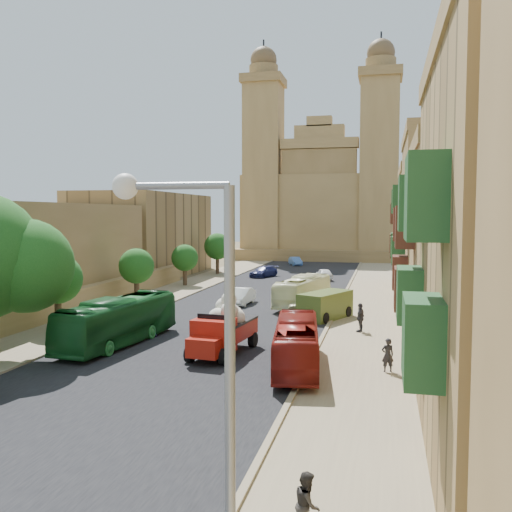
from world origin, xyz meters
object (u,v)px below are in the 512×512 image
at_px(street_tree_c, 185,258).
at_px(car_white_b, 324,274).
at_px(car_blue_a, 149,324).
at_px(pedestrian_c, 360,318).
at_px(bus_cream_east, 303,291).
at_px(pedestrian_a, 388,355).
at_px(bus_red_east, 297,344).
at_px(car_blue_b, 295,261).
at_px(street_tree_d, 217,247).
at_px(streetlamp, 202,356).
at_px(bus_green_north, 119,321).
at_px(olive_pickup, 325,306).
at_px(church, 323,203).
at_px(pedestrian_b, 307,504).
at_px(car_cream, 307,305).
at_px(red_truck, 223,328).
at_px(car_dkblue, 263,272).
at_px(street_tree_a, 57,279).
at_px(street_tree_b, 136,266).
at_px(car_white_a, 241,296).

height_order(street_tree_c, car_white_b, street_tree_c).
distance_m(street_tree_c, car_white_b, 16.32).
xyz_separation_m(street_tree_c, car_blue_a, (6.11, -23.48, -2.34)).
bearing_deg(pedestrian_c, bus_cream_east, -133.89).
height_order(car_blue_a, pedestrian_a, pedestrian_a).
height_order(bus_red_east, car_blue_b, bus_red_east).
distance_m(street_tree_d, streetlamp, 62.59).
bearing_deg(bus_green_north, car_blue_a, 89.21).
height_order(bus_cream_east, car_blue_a, bus_cream_east).
bearing_deg(bus_red_east, streetlamp, 85.97).
bearing_deg(street_tree_d, olive_pickup, -59.49).
bearing_deg(church, pedestrian_b, -84.09).
bearing_deg(pedestrian_c, pedestrian_a, 28.24).
relative_size(street_tree_c, street_tree_d, 0.84).
xyz_separation_m(car_cream, pedestrian_b, (4.10, -30.01, 0.13)).
height_order(red_truck, pedestrian_b, red_truck).
distance_m(streetlamp, car_dkblue, 58.94).
bearing_deg(street_tree_d, car_cream, -60.27).
bearing_deg(street_tree_c, street_tree_a, -90.00).
bearing_deg(car_blue_a, olive_pickup, 22.40).
bearing_deg(pedestrian_b, car_white_b, -2.38).
xyz_separation_m(street_tree_d, pedestrian_b, (18.97, -56.06, -2.67)).
distance_m(street_tree_a, car_cream, 18.10).
bearing_deg(church, bus_cream_east, -85.57).
xyz_separation_m(red_truck, car_blue_a, (-6.11, 4.28, -0.88)).
distance_m(street_tree_a, olive_pickup, 18.49).
xyz_separation_m(red_truck, car_cream, (2.66, 13.71, -0.80)).
distance_m(street_tree_c, car_cream, 20.59).
height_order(bus_green_north, car_white_b, bus_green_north).
height_order(olive_pickup, car_blue_b, olive_pickup).
bearing_deg(street_tree_b, pedestrian_b, -59.38).
relative_size(red_truck, car_white_a, 1.42).
bearing_deg(streetlamp, bus_red_east, 93.81).
distance_m(street_tree_b, car_cream, 15.22).
bearing_deg(pedestrian_a, street_tree_d, -80.63).
height_order(car_cream, car_white_b, car_white_b).
xyz_separation_m(pedestrian_a, pedestrian_b, (-1.87, -14.70, -0.04)).
distance_m(car_white_a, pedestrian_b, 34.44).
bearing_deg(car_white_a, street_tree_d, 114.24).
bearing_deg(bus_green_north, red_truck, -1.39).
bearing_deg(street_tree_b, street_tree_d, 90.00).
bearing_deg(car_blue_a, car_cream, 33.73).
bearing_deg(pedestrian_b, bus_green_north, 29.75).
height_order(car_dkblue, car_white_b, car_white_b).
bearing_deg(car_white_b, church, -100.25).
distance_m(bus_cream_east, car_cream, 3.30).
relative_size(car_blue_b, pedestrian_a, 2.29).
bearing_deg(church, car_white_a, -91.08).
height_order(olive_pickup, car_blue_a, olive_pickup).
bearing_deg(streetlamp, car_white_a, 103.32).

